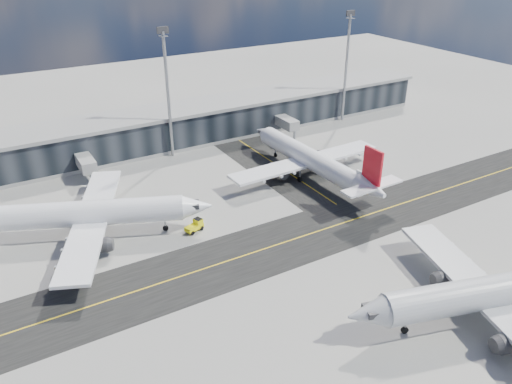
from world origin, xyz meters
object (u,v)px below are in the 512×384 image
airliner_af (80,214)px  service_van (281,146)px  airliner_redtail (311,160)px  airliner_near (503,290)px  baggage_tug (195,225)px

airliner_af → service_van: bearing=130.5°
service_van → airliner_af: bearing=-171.2°
airliner_redtail → service_van: bearing=77.2°
airliner_af → airliner_near: (43.18, -48.37, -0.02)m
airliner_af → airliner_redtail: (46.92, -0.64, -0.16)m
baggage_tug → service_van: (32.98, 23.87, -0.34)m
airliner_redtail → baggage_tug: (-29.77, -7.30, -3.09)m
baggage_tug → service_van: bearing=106.7°
airliner_af → airliner_near: airliner_af is taller
airliner_af → baggage_tug: airliner_af is taller
airliner_near → airliner_redtail: bearing=11.7°
airliner_redtail → baggage_tug: size_ratio=11.67×
airliner_redtail → baggage_tug: 30.81m
airliner_near → service_van: airliner_near is taller
baggage_tug → service_van: baggage_tug is taller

